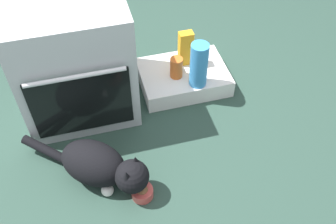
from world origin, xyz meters
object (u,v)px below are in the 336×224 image
water_bottle (199,65)px  cat (100,166)px  oven (74,61)px  food_bowl (142,192)px  juice_carton (186,48)px  sauce_jar (176,68)px  pantry_cabinet (183,77)px

water_bottle → cat: bearing=-145.2°
oven → cat: oven is taller
oven → food_bowl: size_ratio=6.48×
food_bowl → water_bottle: bearing=51.3°
oven → juice_carton: (0.70, 0.10, -0.13)m
oven → water_bottle: 0.74m
food_bowl → sauce_jar: bearing=61.8°
cat → juice_carton: (0.67, 0.69, 0.11)m
oven → sauce_jar: oven is taller
sauce_jar → oven: bearing=179.0°
cat → juice_carton: bearing=84.9°
cat → sauce_jar: (0.57, 0.58, 0.06)m
oven → sauce_jar: bearing=-1.0°
sauce_jar → water_bottle: bearing=-42.2°
food_bowl → cat: size_ratio=0.18×
pantry_cabinet → cat: (-0.64, -0.62, 0.07)m
oven → water_bottle: bearing=-8.8°
water_bottle → sauce_jar: size_ratio=2.14×
water_bottle → juice_carton: size_ratio=1.25×
food_bowl → cat: (-0.18, 0.15, 0.10)m
oven → pantry_cabinet: 0.74m
cat → sauce_jar: size_ratio=4.58×
sauce_jar → food_bowl: bearing=-118.2°
water_bottle → juice_carton: bearing=94.9°
water_bottle → food_bowl: bearing=-128.7°
food_bowl → water_bottle: size_ratio=0.38×
pantry_cabinet → juice_carton: juice_carton is taller
juice_carton → water_bottle: bearing=-85.1°
food_bowl → juice_carton: 0.99m
food_bowl → cat: bearing=141.0°
water_bottle → juice_carton: water_bottle is taller
oven → juice_carton: oven is taller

